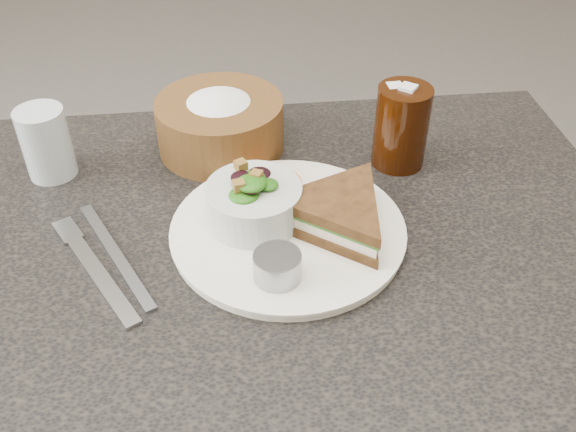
# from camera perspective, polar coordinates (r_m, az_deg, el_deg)

# --- Properties ---
(dining_table) EXTENTS (1.00, 0.70, 0.75)m
(dining_table) POSITION_cam_1_polar(r_m,az_deg,el_deg) (1.05, -3.30, -18.54)
(dining_table) COLOR black
(dining_table) RESTS_ON floor
(dinner_plate) EXTENTS (0.28, 0.28, 0.01)m
(dinner_plate) POSITION_cam_1_polar(r_m,az_deg,el_deg) (0.78, 0.00, -1.36)
(dinner_plate) COLOR silver
(dinner_plate) RESTS_ON dining_table
(sandwich) EXTENTS (0.24, 0.24, 0.05)m
(sandwich) POSITION_cam_1_polar(r_m,az_deg,el_deg) (0.77, 4.46, 0.24)
(sandwich) COLOR #4D2F18
(sandwich) RESTS_ON dinner_plate
(salad_bowl) EXTENTS (0.13, 0.13, 0.07)m
(salad_bowl) POSITION_cam_1_polar(r_m,az_deg,el_deg) (0.77, -3.07, 1.64)
(salad_bowl) COLOR #AFB8B3
(salad_bowl) RESTS_ON dinner_plate
(dressing_ramekin) EXTENTS (0.07, 0.07, 0.03)m
(dressing_ramekin) POSITION_cam_1_polar(r_m,az_deg,el_deg) (0.71, -0.95, -4.52)
(dressing_ramekin) COLOR gray
(dressing_ramekin) RESTS_ON dinner_plate
(orange_wedge) EXTENTS (0.10, 0.10, 0.03)m
(orange_wedge) POSITION_cam_1_polar(r_m,az_deg,el_deg) (0.84, -1.12, 3.85)
(orange_wedge) COLOR orange
(orange_wedge) RESTS_ON dinner_plate
(fork) EXTENTS (0.11, 0.17, 0.01)m
(fork) POSITION_cam_1_polar(r_m,az_deg,el_deg) (0.76, -16.49, -5.01)
(fork) COLOR #939597
(fork) RESTS_ON dining_table
(knife) EXTENTS (0.11, 0.20, 0.00)m
(knife) POSITION_cam_1_polar(r_m,az_deg,el_deg) (0.78, -15.08, -3.31)
(knife) COLOR #8E939C
(knife) RESTS_ON dining_table
(bread_basket) EXTENTS (0.22, 0.22, 0.10)m
(bread_basket) POSITION_cam_1_polar(r_m,az_deg,el_deg) (0.92, -6.10, 8.79)
(bread_basket) COLOR brown
(bread_basket) RESTS_ON dining_table
(cola_glass) EXTENTS (0.08, 0.08, 0.13)m
(cola_glass) POSITION_cam_1_polar(r_m,az_deg,el_deg) (0.89, 10.08, 8.15)
(cola_glass) COLOR black
(cola_glass) RESTS_ON dining_table
(water_glass) EXTENTS (0.08, 0.08, 0.10)m
(water_glass) POSITION_cam_1_polar(r_m,az_deg,el_deg) (0.92, -20.70, 6.09)
(water_glass) COLOR #A6B4BA
(water_glass) RESTS_ON dining_table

